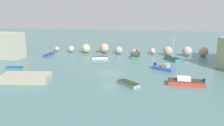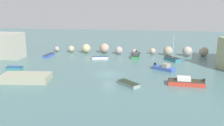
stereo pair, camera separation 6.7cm
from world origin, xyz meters
The scene contains 13 objects.
cove_water centered at (0.00, 0.00, 0.00)m, with size 160.00×160.00×0.00m, color slate.
rock_breakwater centered at (4.55, 19.98, 1.18)m, with size 42.46×3.60×2.68m.
stone_dock centered at (-13.92, -6.55, 0.61)m, with size 8.55×4.44×1.21m, color #9A9D84.
channel_buoy centered at (5.08, 15.02, 0.30)m, with size 0.59×0.59×0.59m, color #E04C28.
moored_boat_0 centered at (14.20, -4.42, 0.51)m, with size 6.12×2.62×1.41m.
moored_boat_1 centered at (-14.46, -4.53, 0.29)m, with size 1.83×4.14×0.58m.
moored_boat_2 centered at (13.57, 13.67, 0.41)m, with size 3.91×4.34×6.17m.
moored_boat_3 centered at (4.56, -6.16, 0.30)m, with size 4.07×4.03×0.60m.
moored_boat_4 centered at (-18.23, 14.19, 0.28)m, with size 1.57×4.59×0.56m.
moored_boat_5 centered at (-4.23, 12.85, 0.33)m, with size 4.05×1.89×0.64m.
moored_boat_6 centered at (-20.24, 0.64, 0.29)m, with size 3.39×1.73×0.55m.
moored_boat_7 centered at (4.55, 16.14, 0.49)m, with size 2.02×6.06×1.39m.
moored_boat_8 centered at (11.06, 4.67, 0.48)m, with size 4.89×4.10×1.44m.
Camera 1 is at (7.61, -45.39, 13.64)m, focal length 39.01 mm.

